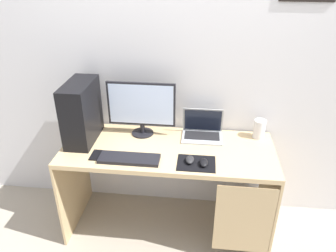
% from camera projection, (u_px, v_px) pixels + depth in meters
% --- Properties ---
extents(ground_plane, '(8.00, 8.00, 0.00)m').
position_uv_depth(ground_plane, '(168.00, 224.00, 2.78)').
color(ground_plane, '#9E9384').
extents(wall_back, '(4.00, 0.05, 2.60)m').
position_uv_depth(wall_back, '(174.00, 61.00, 2.48)').
color(wall_back, silver).
rests_on(wall_back, ground_plane).
extents(desk, '(1.56, 0.63, 0.76)m').
position_uv_depth(desk, '(170.00, 165.00, 2.48)').
color(desk, tan).
rests_on(desk, ground_plane).
extents(pc_tower, '(0.19, 0.40, 0.46)m').
position_uv_depth(pc_tower, '(82.00, 112.00, 2.43)').
color(pc_tower, black).
rests_on(pc_tower, desk).
extents(monitor, '(0.52, 0.17, 0.43)m').
position_uv_depth(monitor, '(141.00, 107.00, 2.49)').
color(monitor, black).
rests_on(monitor, desk).
extents(laptop, '(0.31, 0.21, 0.22)m').
position_uv_depth(laptop, '(202.00, 131.00, 2.55)').
color(laptop, '#9EA3A8').
rests_on(laptop, desk).
extents(speaker, '(0.09, 0.09, 0.15)m').
position_uv_depth(speaker, '(259.00, 129.00, 2.52)').
color(speaker, silver).
rests_on(speaker, desk).
extents(keyboard, '(0.42, 0.14, 0.02)m').
position_uv_depth(keyboard, '(129.00, 159.00, 2.27)').
color(keyboard, black).
rests_on(keyboard, desk).
extents(mousepad, '(0.26, 0.20, 0.00)m').
position_uv_depth(mousepad, '(196.00, 163.00, 2.24)').
color(mousepad, black).
rests_on(mousepad, desk).
extents(mouse_left, '(0.06, 0.10, 0.03)m').
position_uv_depth(mouse_left, '(190.00, 160.00, 2.24)').
color(mouse_left, '#232326').
rests_on(mouse_left, mousepad).
extents(mouse_right, '(0.06, 0.10, 0.03)m').
position_uv_depth(mouse_right, '(204.00, 163.00, 2.21)').
color(mouse_right, black).
rests_on(mouse_right, mousepad).
extents(cell_phone, '(0.07, 0.13, 0.01)m').
position_uv_depth(cell_phone, '(96.00, 155.00, 2.32)').
color(cell_phone, black).
rests_on(cell_phone, desk).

